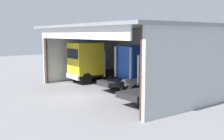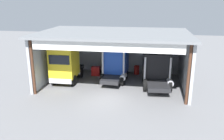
{
  "view_description": "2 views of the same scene",
  "coord_description": "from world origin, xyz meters",
  "px_view_note": "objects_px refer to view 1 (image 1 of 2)",
  "views": [
    {
      "loc": [
        16.4,
        -8.88,
        4.48
      ],
      "look_at": [
        0.0,
        2.86,
        1.73
      ],
      "focal_mm": 42.43,
      "sensor_mm": 36.0,
      "label": 1
    },
    {
      "loc": [
        3.44,
        -17.74,
        8.01
      ],
      "look_at": [
        0.0,
        2.86,
        1.73
      ],
      "focal_mm": 37.52,
      "sensor_mm": 36.0,
      "label": 2
    }
  ],
  "objects_px": {
    "oil_drum": "(172,84)",
    "truck_black_left_bay": "(163,75)",
    "truck_yellow_yard_outside": "(88,62)",
    "tool_cart": "(127,78)",
    "truck_blue_center_left_bay": "(134,66)"
  },
  "relations": [
    {
      "from": "tool_cart",
      "to": "truck_black_left_bay",
      "type": "bearing_deg",
      "value": -17.82
    },
    {
      "from": "truck_blue_center_left_bay",
      "to": "tool_cart",
      "type": "relative_size",
      "value": 4.63
    },
    {
      "from": "oil_drum",
      "to": "tool_cart",
      "type": "xyz_separation_m",
      "value": [
        -4.39,
        -1.25,
        0.03
      ]
    },
    {
      "from": "oil_drum",
      "to": "truck_yellow_yard_outside",
      "type": "bearing_deg",
      "value": -150.22
    },
    {
      "from": "truck_yellow_yard_outside",
      "to": "oil_drum",
      "type": "bearing_deg",
      "value": -150.89
    },
    {
      "from": "oil_drum",
      "to": "truck_black_left_bay",
      "type": "bearing_deg",
      "value": -57.95
    },
    {
      "from": "truck_black_left_bay",
      "to": "oil_drum",
      "type": "relative_size",
      "value": 5.56
    },
    {
      "from": "truck_yellow_yard_outside",
      "to": "truck_black_left_bay",
      "type": "relative_size",
      "value": 1.02
    },
    {
      "from": "truck_black_left_bay",
      "to": "oil_drum",
      "type": "distance_m",
      "value": 4.12
    },
    {
      "from": "truck_blue_center_left_bay",
      "to": "oil_drum",
      "type": "relative_size",
      "value": 4.92
    },
    {
      "from": "truck_blue_center_left_bay",
      "to": "truck_black_left_bay",
      "type": "xyz_separation_m",
      "value": [
        4.11,
        -0.94,
        -0.11
      ]
    },
    {
      "from": "tool_cart",
      "to": "oil_drum",
      "type": "bearing_deg",
      "value": 15.86
    },
    {
      "from": "oil_drum",
      "to": "tool_cart",
      "type": "distance_m",
      "value": 4.56
    },
    {
      "from": "truck_yellow_yard_outside",
      "to": "tool_cart",
      "type": "relative_size",
      "value": 5.35
    },
    {
      "from": "truck_yellow_yard_outside",
      "to": "truck_black_left_bay",
      "type": "height_order",
      "value": "truck_yellow_yard_outside"
    }
  ]
}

